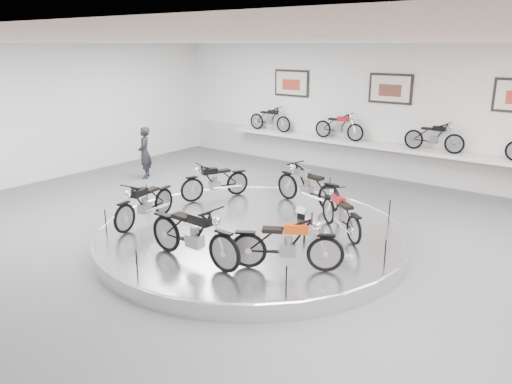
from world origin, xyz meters
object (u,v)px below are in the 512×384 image
Objects in this scene: bike_b at (308,185)px; visitor at (145,153)px; display_platform at (252,235)px; shelf at (383,147)px; bike_a at (341,213)px; bike_e at (194,233)px; bike_d at (145,203)px; bike_c at (215,181)px; bike_f at (287,243)px.

bike_b is 5.90m from visitor.
display_platform is 6.46m from shelf.
bike_e is (-1.38, -2.77, 0.09)m from bike_a.
visitor is (-5.90, 0.11, -0.01)m from bike_b.
bike_e is at bearing 100.19° from bike_a.
bike_d is 2.31m from bike_e.
shelf is at bearing 83.93° from visitor.
bike_e is (0.21, -1.90, 0.67)m from display_platform.
bike_b is 3.90m from bike_e.
shelf is 7.13× the size of bike_c.
shelf is 4.41m from bike_b.
shelf is 6.76× the size of bike_f.
shelf is at bearing -177.95° from bike_c.
bike_e is at bearing 175.22° from bike_f.
bike_c is 4.34m from bike_f.
bike_a is 1.87m from bike_b.
display_platform is at bearing 96.78° from bike_e.
shelf is at bearing -37.41° from bike_a.
bike_e is at bearing 102.62° from bike_b.
bike_d is at bearing 67.62° from bike_b.
shelf is 6.99× the size of visitor.
bike_e reaches higher than bike_f.
display_platform is 4.07× the size of visitor.
bike_b is at bearing 92.14° from bike_e.
bike_f reaches higher than bike_d.
visitor is (-7.38, 1.25, 0.05)m from bike_a.
display_platform is 1.90m from bike_a.
visitor reaches higher than shelf.
bike_d is 1.00× the size of visitor.
bike_a is (1.58, -5.54, -0.26)m from shelf.
bike_e is at bearing 59.17° from bike_c.
visitor reaches higher than bike_a.
display_platform is at bearing 65.24° from bike_a.
bike_a is 0.88× the size of bike_b.
display_platform is 4.06× the size of bike_d.
bike_a is (1.58, 0.86, 0.59)m from display_platform.
bike_d is (-3.56, -2.00, 0.03)m from bike_a.
bike_e is (2.18, -0.76, 0.06)m from bike_d.
shelf is at bearing 155.76° from bike_d.
bike_f reaches higher than bike_a.
bike_b is at bearing 137.00° from bike_d.
bike_e is at bearing -88.57° from shelf.
bike_c is 0.95× the size of bike_f.
display_platform is 4.15× the size of bike_c.
bike_f is at bearing 23.55° from visitor.
bike_f reaches higher than shelf.
bike_b reaches higher than bike_d.
display_platform is 3.82× the size of bike_b.
bike_c is at bearing 34.04° from bike_b.
bike_a is at bearing 28.61° from display_platform.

